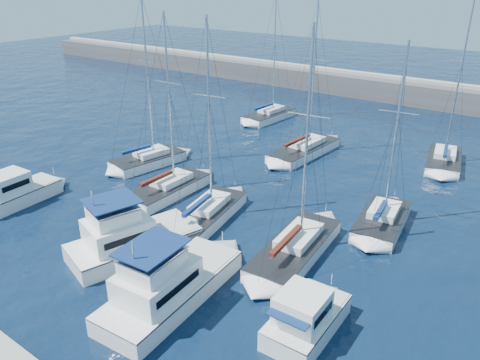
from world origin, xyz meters
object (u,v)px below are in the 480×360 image
Objects in this scene: sailboat_mid_e at (382,221)px; sailboat_back_a at (269,115)px; motor_yacht_port_outer at (16,192)px; sailboat_back_b at (304,150)px; sailboat_mid_d at (295,248)px; motor_yacht_port_inner at (129,239)px; sailboat_mid_c at (207,214)px; sailboat_back_c at (444,160)px; motor_yacht_stbd_inner at (167,286)px; motor_yacht_stbd_outer at (305,319)px; sailboat_mid_a at (148,160)px; sailboat_mid_b at (168,188)px.

sailboat_back_a is at bearing 132.32° from sailboat_mid_e.
motor_yacht_port_outer is 0.42× the size of sailboat_back_b.
sailboat_mid_e reaches higher than motor_yacht_port_outer.
sailboat_mid_e is (3.36, 7.15, 0.01)m from sailboat_mid_d.
sailboat_back_b reaches higher than motor_yacht_port_outer.
sailboat_mid_d reaches higher than motor_yacht_port_inner.
sailboat_back_b is at bearing 82.45° from sailboat_mid_c.
sailboat_back_c is (13.10, 29.11, -0.58)m from motor_yacht_port_inner.
motor_yacht_stbd_inner is 9.40m from sailboat_mid_d.
sailboat_back_b is (-12.91, 23.54, -0.43)m from motor_yacht_stbd_outer.
motor_yacht_port_outer is at bearing 179.68° from motor_yacht_stbd_outer.
sailboat_back_c is (26.52, 29.35, -0.39)m from motor_yacht_port_outer.
motor_yacht_port_outer is at bearing -91.96° from sailboat_mid_a.
sailboat_mid_c is 13.24m from sailboat_mid_e.
sailboat_mid_a is 20.66m from sailboat_mid_d.
motor_yacht_port_outer and motor_yacht_stbd_outer have the same top height.
sailboat_mid_e reaches higher than motor_yacht_stbd_outer.
sailboat_back_a is (-15.21, 34.67, -0.59)m from motor_yacht_stbd_inner.
motor_yacht_stbd_outer is at bearing -93.87° from sailboat_mid_e.
motor_yacht_port_inner and motor_yacht_stbd_inner have the same top height.
motor_yacht_port_inner is 18.52m from sailboat_mid_e.
motor_yacht_port_inner is 9.44m from sailboat_mid_b.
sailboat_mid_a is 29.27m from sailboat_back_c.
motor_yacht_port_inner reaches higher than motor_yacht_port_outer.
sailboat_back_c is at bearing 72.66° from motor_yacht_stbd_inner.
sailboat_mid_b is (-17.74, 8.17, -0.41)m from motor_yacht_stbd_outer.
motor_yacht_port_inner is (13.42, 0.24, 0.19)m from motor_yacht_port_outer.
motor_yacht_stbd_inner is at bearing -8.98° from motor_yacht_port_outer.
sailboat_mid_b is 0.94× the size of sailboat_back_c.
motor_yacht_port_inner is at bearing -140.00° from sailboat_mid_e.
sailboat_mid_c is 0.97× the size of sailboat_back_a.
sailboat_mid_b is 1.10× the size of sailboat_mid_e.
sailboat_mid_c reaches higher than sailboat_mid_b.
sailboat_mid_e reaches higher than motor_yacht_stbd_inner.
sailboat_mid_d is 7.90m from sailboat_mid_e.
motor_yacht_port_outer is 27.68m from sailboat_back_b.
sailboat_mid_d is 0.95× the size of sailboat_back_c.
sailboat_mid_c is at bearing 22.33° from motor_yacht_port_outer.
motor_yacht_stbd_inner is 32.24m from sailboat_back_c.
sailboat_back_c reaches higher than motor_yacht_port_inner.
sailboat_back_b is (0.45, 23.71, -0.62)m from motor_yacht_port_inner.
motor_yacht_stbd_outer is at bearing -56.67° from sailboat_back_b.
motor_yacht_port_outer is 0.41× the size of sailboat_mid_a.
sailboat_mid_c is (14.69, 6.93, -0.41)m from motor_yacht_port_outer.
sailboat_mid_d is at bearing -111.03° from sailboat_back_c.
sailboat_mid_c is at bearing 150.46° from motor_yacht_stbd_outer.
sailboat_back_b reaches higher than sailboat_mid_c.
sailboat_mid_b is 27.15m from sailboat_back_c.
sailboat_mid_d is (13.59, -1.90, -0.01)m from sailboat_mid_b.
sailboat_mid_a is at bearing 148.67° from motor_yacht_port_inner.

